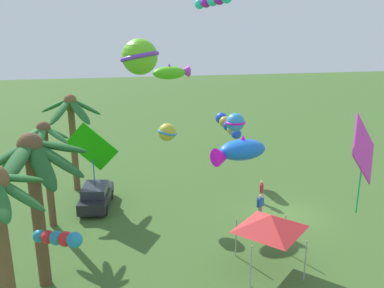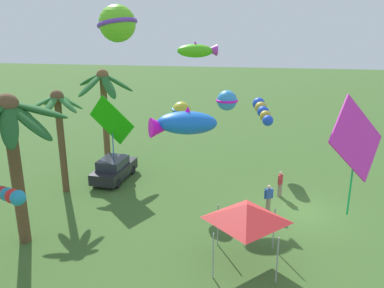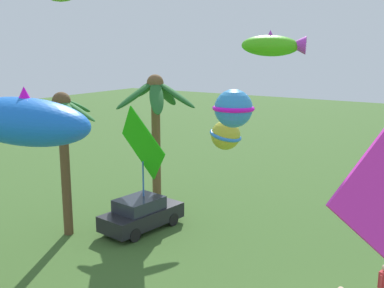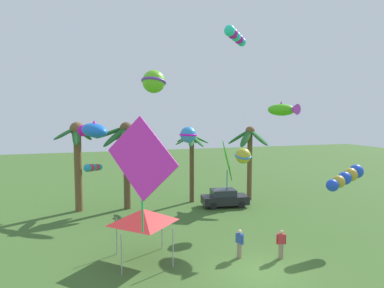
{
  "view_description": "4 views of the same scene",
  "coord_description": "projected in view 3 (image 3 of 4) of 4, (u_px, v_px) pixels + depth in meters",
  "views": [
    {
      "loc": [
        -22.82,
        9.67,
        12.07
      ],
      "look_at": [
        -1.22,
        6.14,
        5.28
      ],
      "focal_mm": 40.24,
      "sensor_mm": 36.0,
      "label": 1
    },
    {
      "loc": [
        -21.53,
        3.19,
        10.75
      ],
      "look_at": [
        -1.97,
        5.81,
        4.35
      ],
      "focal_mm": 39.17,
      "sensor_mm": 36.0,
      "label": 2
    },
    {
      "loc": [
        -12.51,
        -1.22,
        8.18
      ],
      "look_at": [
        -0.5,
        6.57,
        5.19
      ],
      "focal_mm": 43.84,
      "sensor_mm": 36.0,
      "label": 3
    },
    {
      "loc": [
        -8.11,
        -14.54,
        7.83
      ],
      "look_at": [
        -1.67,
        5.73,
        6.0
      ],
      "focal_mm": 31.6,
      "sensor_mm": 36.0,
      "label": 4
    }
  ],
  "objects": [
    {
      "name": "palm_tree_1",
      "position": [
        156.0,
        108.0,
        23.69
      ],
      "size": [
        3.97,
        4.31,
        6.82
      ],
      "color": "brown",
      "rests_on": "ground"
    },
    {
      "name": "palm_tree_2",
      "position": [
        63.0,
        132.0,
        19.92
      ],
      "size": [
        3.13,
        2.87,
        6.32
      ],
      "color": "brown",
      "rests_on": "ground"
    },
    {
      "name": "parked_car_0",
      "position": [
        141.0,
        214.0,
        21.22
      ],
      "size": [
        4.08,
        2.17,
        1.51
      ],
      "color": "black",
      "rests_on": "ground"
    },
    {
      "name": "spectator_0",
      "position": [
        384.0,
        288.0,
        14.58
      ],
      "size": [
        0.53,
        0.32,
        1.59
      ],
      "color": "gray",
      "rests_on": "ground"
    },
    {
      "name": "kite_fish_0",
      "position": [
        18.0,
        121.0,
        7.71
      ],
      "size": [
        1.99,
        2.61,
        1.07
      ],
      "color": "blue"
    },
    {
      "name": "kite_diamond_2",
      "position": [
        142.0,
        145.0,
        20.8
      ],
      "size": [
        1.15,
        3.28,
        4.74
      ],
      "color": "#19B909"
    },
    {
      "name": "kite_fish_3",
      "position": [
        274.0,
        45.0,
        18.71
      ],
      "size": [
        1.8,
        2.74,
        1.06
      ],
      "color": "#49C217"
    },
    {
      "name": "kite_ball_4",
      "position": [
        233.0,
        108.0,
        11.44
      ],
      "size": [
        1.16,
        1.16,
        0.94
      ],
      "color": "#2F8ED8"
    },
    {
      "name": "kite_ball_9",
      "position": [
        226.0,
        135.0,
        17.46
      ],
      "size": [
        1.24,
        1.23,
        1.1
      ],
      "color": "gold"
    }
  ]
}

